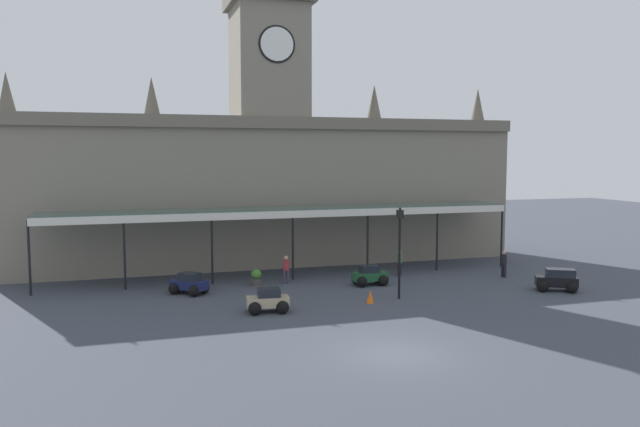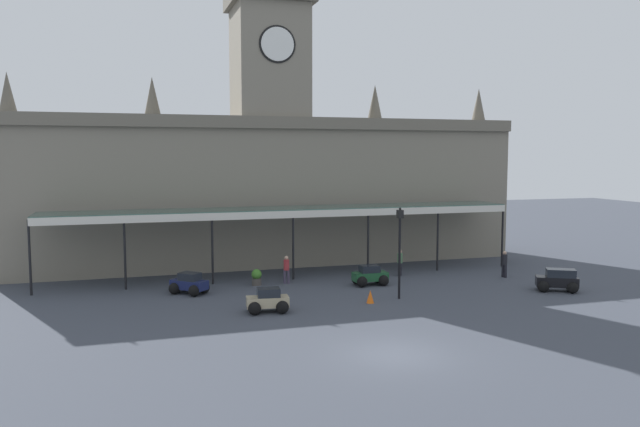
# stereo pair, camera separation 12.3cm
# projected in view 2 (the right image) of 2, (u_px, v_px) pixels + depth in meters

# --- Properties ---
(ground_plane) EXTENTS (140.00, 140.00, 0.00)m
(ground_plane) POSITION_uv_depth(u_px,v_px,m) (395.00, 354.00, 24.05)
(ground_plane) COLOR #3D424C
(station_building) EXTENTS (35.22, 5.68, 18.80)m
(station_building) POSITION_uv_depth(u_px,v_px,m) (270.00, 177.00, 43.95)
(station_building) COLOR gray
(station_building) RESTS_ON ground
(entrance_canopy) EXTENTS (29.89, 3.26, 4.33)m
(entrance_canopy) POSITION_uv_depth(u_px,v_px,m) (288.00, 211.00, 39.37)
(entrance_canopy) COLOR #38564C
(entrance_canopy) RESTS_ON ground
(car_navy_sedan) EXTENTS (2.23, 2.21, 1.19)m
(car_navy_sedan) POSITION_uv_depth(u_px,v_px,m) (189.00, 285.00, 34.47)
(car_navy_sedan) COLOR #19214C
(car_navy_sedan) RESTS_ON ground
(car_beige_sedan) EXTENTS (2.14, 1.67, 1.19)m
(car_beige_sedan) POSITION_uv_depth(u_px,v_px,m) (268.00, 302.00, 30.46)
(car_beige_sedan) COLOR tan
(car_beige_sedan) RESTS_ON ground
(car_green_sedan) EXTENTS (2.06, 1.53, 1.19)m
(car_green_sedan) POSITION_uv_depth(u_px,v_px,m) (370.00, 277.00, 36.81)
(car_green_sedan) COLOR #1E512D
(car_green_sedan) RESTS_ON ground
(car_black_estate) EXTENTS (2.43, 2.19, 1.27)m
(car_black_estate) POSITION_uv_depth(u_px,v_px,m) (558.00, 281.00, 35.14)
(car_black_estate) COLOR black
(car_black_estate) RESTS_ON ground
(pedestrian_beside_cars) EXTENTS (0.34, 0.34, 1.67)m
(pedestrian_beside_cars) POSITION_uv_depth(u_px,v_px,m) (400.00, 262.00, 39.63)
(pedestrian_beside_cars) COLOR black
(pedestrian_beside_cars) RESTS_ON ground
(pedestrian_near_entrance) EXTENTS (0.39, 0.34, 1.67)m
(pedestrian_near_entrance) POSITION_uv_depth(u_px,v_px,m) (286.00, 269.00, 37.17)
(pedestrian_near_entrance) COLOR #3F384C
(pedestrian_near_entrance) RESTS_ON ground
(pedestrian_crossing_forecourt) EXTENTS (0.34, 0.39, 1.67)m
(pedestrian_crossing_forecourt) POSITION_uv_depth(u_px,v_px,m) (504.00, 263.00, 39.09)
(pedestrian_crossing_forecourt) COLOR black
(pedestrian_crossing_forecourt) RESTS_ON ground
(victorian_lamppost) EXTENTS (0.30, 0.30, 4.91)m
(victorian_lamppost) POSITION_uv_depth(u_px,v_px,m) (400.00, 242.00, 33.06)
(victorian_lamppost) COLOR black
(victorian_lamppost) RESTS_ON ground
(traffic_cone) EXTENTS (0.40, 0.40, 0.69)m
(traffic_cone) POSITION_uv_depth(u_px,v_px,m) (370.00, 296.00, 32.34)
(traffic_cone) COLOR orange
(traffic_cone) RESTS_ON ground
(planter_forecourt_centre) EXTENTS (0.60, 0.60, 0.96)m
(planter_forecourt_centre) POSITION_uv_depth(u_px,v_px,m) (257.00, 277.00, 36.74)
(planter_forecourt_centre) COLOR #47423D
(planter_forecourt_centre) RESTS_ON ground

